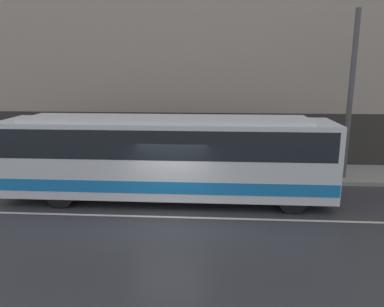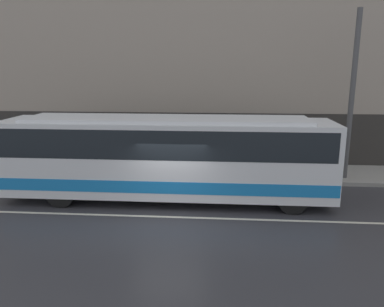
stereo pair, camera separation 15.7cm
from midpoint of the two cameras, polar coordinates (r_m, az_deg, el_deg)
ground_plane at (r=13.26m, az=-2.98°, el=-9.65°), size 60.00×60.00×0.00m
sidewalk at (r=18.47m, az=-0.77°, el=-2.72°), size 60.00×3.15×0.18m
building_facade at (r=19.55m, az=-0.35°, el=17.74°), size 60.00×0.35×13.84m
lane_stripe at (r=13.26m, az=-2.98°, el=-9.63°), size 54.00×0.14×0.01m
transit_bus at (r=14.39m, az=-3.55°, el=-0.12°), size 12.51×2.51×3.27m
utility_pole_near at (r=17.92m, az=23.41°, el=7.96°), size 0.23×0.23×7.34m
pedestrian_waiting at (r=17.83m, az=-2.44°, el=-0.26°), size 0.36×0.36×1.76m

